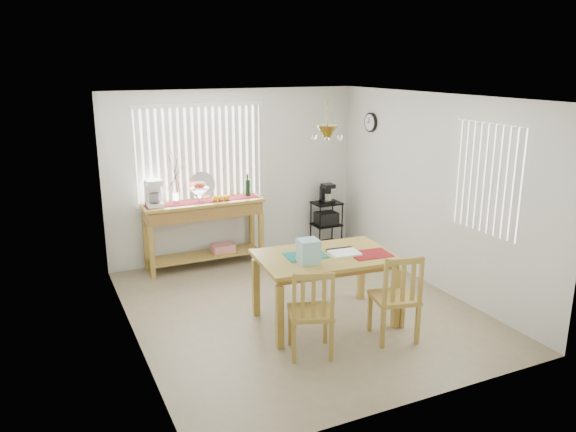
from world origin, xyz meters
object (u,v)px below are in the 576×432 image
wire_cart (326,220)px  cart_items (327,194)px  dining_table (325,263)px  sideboard (205,218)px  chair_right (396,298)px  chair_left (311,313)px

wire_cart → cart_items: bearing=90.0°
dining_table → cart_items: bearing=60.8°
sideboard → wire_cart: size_ratio=2.34×
wire_cart → cart_items: cart_items is taller
chair_right → dining_table: bearing=123.7°
wire_cart → chair_right: bearing=-105.5°
cart_items → chair_right: size_ratio=0.31×
wire_cart → cart_items: 0.45m
sideboard → dining_table: sideboard is taller
sideboard → chair_right: bearing=-69.2°
chair_left → cart_items: bearing=58.7°
cart_items → chair_left: bearing=-121.3°
cart_items → chair_left: 3.64m
sideboard → cart_items: cart_items is taller
sideboard → wire_cart: 2.10m
cart_items → chair_left: cart_items is taller
cart_items → chair_left: size_ratio=0.32×
sideboard → dining_table: size_ratio=1.09×
dining_table → chair_right: 0.91m
sideboard → cart_items: size_ratio=5.68×
cart_items → chair_right: (-0.88, -3.18, -0.41)m
wire_cart → dining_table: bearing=-119.3°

